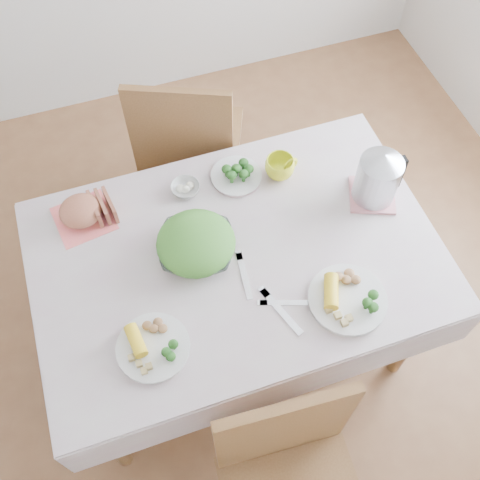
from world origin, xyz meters
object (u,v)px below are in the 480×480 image
object	(u,v)px
chair_far	(192,147)
salad_bowl	(197,247)
electric_kettle	(378,177)
dining_table	(237,300)
dinner_plate_right	(347,300)
dinner_plate_left	(153,348)
yellow_mug	(280,167)

from	to	relation	value
chair_far	salad_bowl	size ratio (longest dim) A/B	3.78
electric_kettle	dining_table	bearing A→B (deg)	-156.76
salad_bowl	dinner_plate_right	world-z (taller)	salad_bowl
chair_far	dinner_plate_left	xyz separation A→B (m)	(-0.43, -1.08, 0.31)
yellow_mug	chair_far	bearing A→B (deg)	114.70
dining_table	chair_far	world-z (taller)	chair_far
dinner_plate_left	yellow_mug	bearing A→B (deg)	40.08
dinner_plate_right	dining_table	bearing A→B (deg)	134.90
chair_far	yellow_mug	bearing A→B (deg)	137.90
yellow_mug	dinner_plate_left	bearing A→B (deg)	-139.92
dinner_plate_right	electric_kettle	distance (m)	0.49
chair_far	yellow_mug	distance (m)	0.67
electric_kettle	dinner_plate_left	bearing A→B (deg)	-145.22
dinner_plate_right	electric_kettle	world-z (taller)	electric_kettle
chair_far	electric_kettle	world-z (taller)	electric_kettle
dinner_plate_left	yellow_mug	distance (m)	0.87
yellow_mug	electric_kettle	distance (m)	0.38
chair_far	salad_bowl	bearing A→B (deg)	99.87
dining_table	electric_kettle	bearing A→B (deg)	7.72
salad_bowl	yellow_mug	xyz separation A→B (m)	(0.42, 0.24, 0.01)
dining_table	salad_bowl	xyz separation A→B (m)	(-0.14, 0.06, 0.42)
dinner_plate_left	dinner_plate_right	bearing A→B (deg)	-3.95
chair_far	electric_kettle	xyz separation A→B (m)	(0.55, -0.74, 0.42)
chair_far	dinner_plate_right	bearing A→B (deg)	126.33
dining_table	chair_far	xyz separation A→B (m)	(0.04, 0.82, 0.09)
chair_far	dinner_plate_right	world-z (taller)	chair_far
salad_bowl	yellow_mug	size ratio (longest dim) A/B	2.29
electric_kettle	salad_bowl	bearing A→B (deg)	-162.61
dinner_plate_left	electric_kettle	size ratio (longest dim) A/B	1.07
chair_far	dinner_plate_left	bearing A→B (deg)	91.62
chair_far	yellow_mug	world-z (taller)	chair_far
chair_far	yellow_mug	size ratio (longest dim) A/B	8.67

